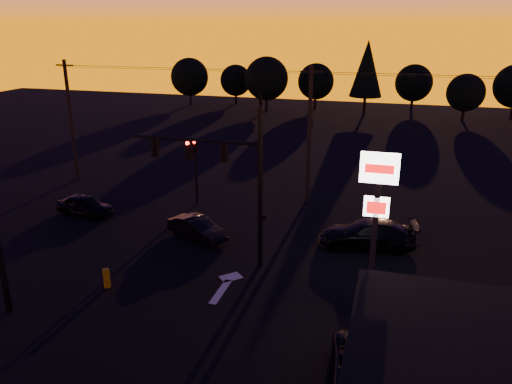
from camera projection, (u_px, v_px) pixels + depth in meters
ground at (202, 301)px, 21.76m from camera, size 120.00×120.00×0.00m
lane_arrow at (226, 284)px, 23.15m from camera, size 1.20×3.10×0.01m
traffic_signal_mast at (228, 168)px, 23.82m from camera, size 6.79×0.52×8.58m
secondary_signal at (196, 162)px, 32.59m from camera, size 0.30×0.31×4.35m
pylon_sign at (377, 199)px, 19.69m from camera, size 1.50×0.28×6.80m
utility_pole_0 at (71, 120)px, 37.22m from camera, size 1.40×0.26×9.00m
utility_pole_1 at (309, 135)px, 32.48m from camera, size 1.40×0.26×9.00m
power_wires at (311, 72)px, 31.19m from camera, size 36.00×1.22×0.07m
bollard at (107, 278)px, 22.80m from camera, size 0.30×0.30×0.90m
tree_0 at (190, 77)px, 71.69m from camera, size 5.36×5.36×6.74m
tree_1 at (236, 80)px, 73.04m from camera, size 4.54×4.54×5.71m
tree_2 at (267, 79)px, 66.61m from camera, size 5.77×5.78×7.26m
tree_3 at (316, 82)px, 68.86m from camera, size 4.95×4.95×6.22m
tree_4 at (367, 68)px, 63.59m from camera, size 4.18×4.18×9.50m
tree_5 at (414, 83)px, 67.26m from camera, size 4.95×4.95×6.22m
tree_6 at (466, 93)px, 60.33m from camera, size 4.54×4.54×5.71m
car_left at (85, 205)px, 31.34m from camera, size 3.91×1.98×1.28m
car_mid at (197, 228)px, 27.88m from camera, size 3.94×2.73×1.23m
car_right at (367, 234)px, 26.80m from camera, size 5.43×2.91×1.50m
suv_parked at (362, 373)px, 16.42m from camera, size 2.54×4.59×1.22m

